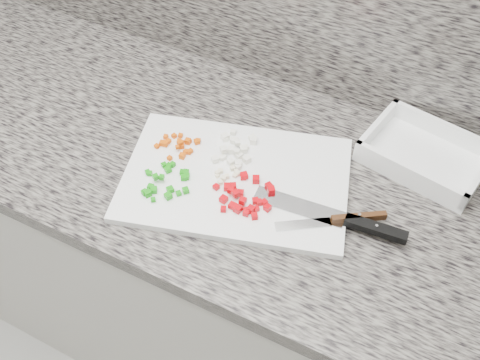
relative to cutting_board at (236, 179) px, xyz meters
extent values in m
cube|color=beige|center=(-0.11, 0.05, -0.48)|extent=(3.92, 0.62, 0.86)
cube|color=slate|center=(-0.11, 0.05, -0.03)|extent=(3.96, 0.64, 0.04)
cube|color=white|center=(0.00, 0.00, 0.00)|extent=(0.53, 0.42, 0.02)
cube|color=#D24E04|center=(-0.12, 0.01, 0.01)|extent=(0.01, 0.01, 0.01)
cube|color=#D24E04|center=(-0.15, 0.03, 0.01)|extent=(0.01, 0.01, 0.01)
cube|color=#D24E04|center=(-0.19, 0.03, 0.01)|extent=(0.01, 0.01, 0.01)
cube|color=#D24E04|center=(-0.18, 0.01, 0.01)|extent=(0.01, 0.01, 0.01)
cube|color=#D24E04|center=(-0.19, 0.00, 0.01)|extent=(0.01, 0.01, 0.01)
cube|color=#D24E04|center=(-0.14, 0.03, 0.02)|extent=(0.01, 0.01, 0.01)
cube|color=#D24E04|center=(-0.16, 0.05, 0.01)|extent=(0.01, 0.01, 0.01)
cube|color=#D24E04|center=(-0.12, 0.02, 0.01)|extent=(0.01, 0.01, 0.01)
cube|color=#D24E04|center=(-0.12, 0.05, 0.01)|extent=(0.02, 0.02, 0.01)
cube|color=#D24E04|center=(-0.14, 0.01, 0.02)|extent=(0.01, 0.01, 0.01)
cube|color=#D24E04|center=(-0.12, 0.05, 0.01)|extent=(0.01, 0.01, 0.01)
cube|color=#D24E04|center=(-0.14, 0.04, 0.01)|extent=(0.01, 0.01, 0.01)
cube|color=#D24E04|center=(-0.18, 0.01, 0.01)|extent=(0.01, 0.01, 0.01)
cube|color=#D24E04|center=(-0.14, 0.02, 0.01)|extent=(0.02, 0.02, 0.01)
cube|color=#D24E04|center=(-0.15, 0.02, 0.02)|extent=(0.01, 0.01, 0.01)
cube|color=#D24E04|center=(-0.18, 0.02, 0.01)|extent=(0.01, 0.01, 0.01)
cube|color=#D24E04|center=(-0.19, 0.00, 0.01)|extent=(0.01, 0.01, 0.01)
cube|color=#D24E04|center=(-0.15, -0.02, 0.01)|extent=(0.01, 0.01, 0.01)
cube|color=#D24E04|center=(-0.13, 0.00, 0.01)|extent=(0.01, 0.01, 0.01)
cube|color=#D24E04|center=(-0.14, 0.04, 0.01)|extent=(0.01, 0.01, 0.01)
cube|color=#D24E04|center=(-0.17, 0.04, 0.01)|extent=(0.01, 0.01, 0.01)
cube|color=#D24E04|center=(-0.13, 0.01, 0.01)|extent=(0.01, 0.01, 0.01)
cube|color=white|center=(-0.05, 0.03, 0.01)|extent=(0.01, 0.01, 0.01)
cube|color=white|center=(-0.01, 0.10, 0.01)|extent=(0.02, 0.02, 0.01)
cube|color=white|center=(-0.02, 0.05, 0.01)|extent=(0.02, 0.02, 0.01)
cube|color=white|center=(-0.03, 0.03, 0.01)|extent=(0.02, 0.02, 0.01)
cube|color=white|center=(-0.05, 0.03, 0.01)|extent=(0.01, 0.01, 0.01)
cube|color=white|center=(-0.01, 0.03, 0.01)|extent=(0.02, 0.02, 0.01)
cube|color=white|center=(-0.03, 0.08, 0.02)|extent=(0.02, 0.02, 0.01)
cube|color=white|center=(-0.02, 0.07, 0.01)|extent=(0.02, 0.02, 0.01)
cube|color=white|center=(-0.05, 0.09, 0.01)|extent=(0.02, 0.02, 0.01)
cube|color=white|center=(-0.03, 0.06, 0.01)|extent=(0.01, 0.01, 0.01)
cube|color=white|center=(-0.05, 0.09, 0.01)|extent=(0.01, 0.01, 0.01)
cube|color=white|center=(-0.05, 0.04, 0.02)|extent=(0.02, 0.02, 0.01)
cube|color=white|center=(-0.02, 0.08, 0.01)|extent=(0.01, 0.01, 0.01)
cube|color=white|center=(-0.06, 0.02, 0.01)|extent=(0.02, 0.02, 0.01)
cube|color=white|center=(0.00, 0.05, 0.01)|extent=(0.02, 0.02, 0.01)
cube|color=white|center=(-0.04, 0.06, 0.01)|extent=(0.02, 0.02, 0.01)
cube|color=white|center=(-0.02, 0.11, 0.01)|extent=(0.02, 0.02, 0.01)
cube|color=white|center=(-0.07, 0.09, 0.02)|extent=(0.02, 0.02, 0.01)
cube|color=white|center=(-0.01, 0.02, 0.01)|extent=(0.02, 0.02, 0.01)
cube|color=white|center=(-0.07, 0.08, 0.01)|extent=(0.01, 0.01, 0.01)
cube|color=white|center=(-0.01, 0.03, 0.01)|extent=(0.01, 0.01, 0.01)
cube|color=white|center=(-0.02, 0.05, 0.02)|extent=(0.01, 0.01, 0.01)
cube|color=white|center=(-0.06, 0.11, 0.01)|extent=(0.01, 0.01, 0.01)
cube|color=#138F0D|center=(-0.14, -0.04, 0.01)|extent=(0.01, 0.01, 0.01)
cube|color=#138F0D|center=(-0.13, -0.11, 0.01)|extent=(0.01, 0.01, 0.01)
cube|color=#138F0D|center=(-0.14, -0.12, 0.01)|extent=(0.01, 0.01, 0.01)
cube|color=#138F0D|center=(-0.14, -0.11, 0.01)|extent=(0.01, 0.01, 0.01)
cube|color=#138F0D|center=(-0.15, -0.04, 0.01)|extent=(0.01, 0.01, 0.01)
cube|color=#138F0D|center=(-0.13, -0.12, 0.01)|extent=(0.02, 0.02, 0.01)
cube|color=#138F0D|center=(-0.12, -0.13, 0.01)|extent=(0.01, 0.01, 0.01)
cube|color=#138F0D|center=(-0.13, -0.05, 0.01)|extent=(0.02, 0.02, 0.01)
cube|color=#138F0D|center=(-0.14, -0.09, 0.02)|extent=(0.02, 0.02, 0.01)
cube|color=#138F0D|center=(-0.16, -0.08, 0.01)|extent=(0.01, 0.01, 0.01)
cube|color=#138F0D|center=(-0.10, -0.04, 0.01)|extent=(0.01, 0.01, 0.01)
cube|color=#138F0D|center=(-0.17, -0.07, 0.01)|extent=(0.01, 0.01, 0.01)
cube|color=#138F0D|center=(-0.10, -0.10, 0.01)|extent=(0.02, 0.02, 0.01)
cube|color=#138F0D|center=(-0.09, -0.05, 0.01)|extent=(0.02, 0.02, 0.01)
cube|color=#138F0D|center=(-0.09, -0.11, 0.01)|extent=(0.02, 0.02, 0.01)
cube|color=#138F0D|center=(-0.13, -0.08, 0.02)|extent=(0.01, 0.01, 0.01)
cube|color=#138F0D|center=(-0.07, -0.08, 0.01)|extent=(0.02, 0.02, 0.01)
cube|color=#138F0D|center=(-0.14, -0.04, 0.01)|extent=(0.01, 0.01, 0.01)
cube|color=#138F0D|center=(-0.09, -0.04, 0.01)|extent=(0.01, 0.01, 0.01)
cube|color=#138F0D|center=(-0.09, -0.05, 0.01)|extent=(0.02, 0.02, 0.01)
cube|color=#138F0D|center=(-0.13, -0.03, 0.01)|extent=(0.01, 0.01, 0.01)
cube|color=#138F0D|center=(-0.13, -0.11, 0.01)|extent=(0.02, 0.02, 0.01)
cube|color=#138F0D|center=(-0.08, -0.09, 0.01)|extent=(0.01, 0.01, 0.01)
cube|color=#C7020B|center=(0.07, 0.00, 0.01)|extent=(0.02, 0.02, 0.01)
cube|color=#C7020B|center=(0.06, -0.07, 0.01)|extent=(0.02, 0.02, 0.01)
cube|color=#C7020B|center=(0.02, 0.00, 0.01)|extent=(0.02, 0.02, 0.01)
cube|color=#C7020B|center=(0.04, 0.01, 0.01)|extent=(0.02, 0.02, 0.01)
cube|color=#C7020B|center=(0.07, -0.04, 0.01)|extent=(0.02, 0.02, 0.01)
cube|color=#C7020B|center=(0.08, -0.08, 0.01)|extent=(0.02, 0.02, 0.01)
cube|color=#C7020B|center=(0.03, -0.05, 0.02)|extent=(0.02, 0.02, 0.01)
cube|color=#C7020B|center=(0.02, -0.09, 0.01)|extent=(0.01, 0.01, 0.01)
cube|color=#C7020B|center=(0.00, -0.04, 0.01)|extent=(0.02, 0.02, 0.01)
cube|color=#C7020B|center=(0.07, -0.07, 0.01)|extent=(0.02, 0.02, 0.01)
cube|color=#C7020B|center=(0.01, -0.04, 0.01)|extent=(0.02, 0.02, 0.01)
cube|color=#C7020B|center=(0.01, -0.07, 0.01)|extent=(0.02, 0.02, 0.01)
cube|color=#C7020B|center=(0.07, -0.04, 0.01)|extent=(0.02, 0.02, 0.01)
cube|color=#C7020B|center=(0.01, -0.04, 0.02)|extent=(0.02, 0.02, 0.01)
cube|color=#C7020B|center=(0.05, -0.06, 0.02)|extent=(0.01, 0.01, 0.01)
cube|color=#C7020B|center=(0.09, -0.05, 0.01)|extent=(0.02, 0.02, 0.01)
cube|color=#C7020B|center=(-0.02, -0.05, 0.01)|extent=(0.01, 0.01, 0.01)
cube|color=#C7020B|center=(0.08, -0.06, 0.01)|extent=(0.01, 0.01, 0.01)
cube|color=#C7020B|center=(0.03, -0.08, 0.01)|extent=(0.01, 0.01, 0.01)
cube|color=#C7020B|center=(0.02, 0.01, 0.01)|extent=(0.02, 0.02, 0.01)
cube|color=#C7020B|center=(0.04, -0.08, 0.01)|extent=(0.02, 0.02, 0.01)
cube|color=#C7020B|center=(0.08, -0.01, 0.01)|extent=(0.02, 0.02, 0.01)
cube|color=#C7020B|center=(0.08, -0.04, 0.01)|extent=(0.01, 0.01, 0.01)
cube|color=#C7020B|center=(0.01, -0.05, 0.02)|extent=(0.01, 0.01, 0.01)
cube|color=#C7020B|center=(0.03, -0.04, 0.01)|extent=(0.02, 0.02, 0.01)
cube|color=#C7020B|center=(0.06, -0.08, 0.01)|extent=(0.01, 0.01, 0.01)
cube|color=#F3E6BB|center=(-0.02, -0.03, 0.01)|extent=(0.01, 0.01, 0.01)
cube|color=#F3E6BB|center=(-0.03, -0.02, 0.01)|extent=(0.01, 0.01, 0.01)
cube|color=#F3E6BB|center=(-0.01, 0.02, 0.01)|extent=(0.01, 0.01, 0.01)
cube|color=#F3E6BB|center=(-0.03, 0.00, 0.01)|extent=(0.01, 0.01, 0.01)
cube|color=#F3E6BB|center=(-0.01, 0.01, 0.01)|extent=(0.01, 0.01, 0.01)
cube|color=#F3E6BB|center=(0.00, 0.00, 0.01)|extent=(0.01, 0.01, 0.01)
cube|color=#F3E6BB|center=(-0.01, -0.01, 0.01)|extent=(0.01, 0.01, 0.01)
cube|color=#F3E6BB|center=(0.00, 0.00, 0.01)|extent=(0.01, 0.01, 0.01)
cube|color=#F3E6BB|center=(-0.04, -0.01, 0.01)|extent=(0.01, 0.01, 0.01)
cube|color=#F3E6BB|center=(0.00, 0.01, 0.01)|extent=(0.01, 0.01, 0.01)
cube|color=#F3E6BB|center=(-0.02, -0.02, 0.01)|extent=(0.01, 0.01, 0.01)
cube|color=#F3E6BB|center=(0.00, 0.01, 0.01)|extent=(0.01, 0.01, 0.01)
cube|color=silver|center=(0.15, -0.02, 0.01)|extent=(0.19, 0.06, 0.00)
cube|color=black|center=(0.30, 0.00, 0.02)|extent=(0.12, 0.03, 0.02)
cylinder|color=silver|center=(0.30, 0.00, 0.02)|extent=(0.01, 0.01, 0.00)
cube|color=silver|center=(0.17, -0.05, 0.01)|extent=(0.10, 0.08, 0.00)
cube|color=#432410|center=(0.26, 0.01, 0.02)|extent=(0.10, 0.07, 0.02)
cylinder|color=silver|center=(0.26, 0.01, 0.02)|extent=(0.01, 0.01, 0.00)
cube|color=white|center=(0.33, 0.23, 0.00)|extent=(0.28, 0.22, 0.01)
cube|color=white|center=(0.35, 0.31, 0.02)|extent=(0.24, 0.06, 0.04)
cube|color=white|center=(0.32, 0.15, 0.02)|extent=(0.24, 0.06, 0.04)
cube|color=white|center=(0.45, 0.21, 0.02)|extent=(0.05, 0.18, 0.04)
cube|color=white|center=(0.22, 0.26, 0.02)|extent=(0.05, 0.18, 0.04)
camera|label=1|loc=(0.34, -0.64, 0.84)|focal=40.00mm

